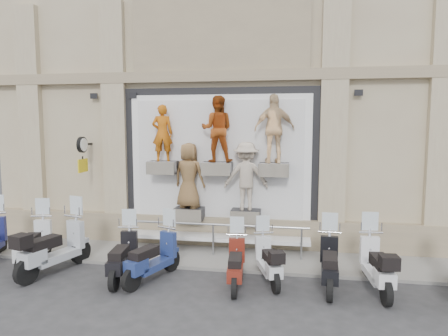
{
  "coord_description": "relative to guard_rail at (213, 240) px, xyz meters",
  "views": [
    {
      "loc": [
        2.0,
        -8.1,
        3.53
      ],
      "look_at": [
        0.31,
        1.9,
        2.42
      ],
      "focal_mm": 32.0,
      "sensor_mm": 36.0,
      "label": 1
    }
  ],
  "objects": [
    {
      "name": "building",
      "position": [
        0.0,
        5.0,
        5.54
      ],
      "size": [
        14.0,
        8.6,
        12.0
      ],
      "primitive_type": null,
      "color": "tan",
      "rests_on": "ground"
    },
    {
      "name": "ground",
      "position": [
        0.0,
        -2.0,
        -0.47
      ],
      "size": [
        90.0,
        90.0,
        0.0
      ],
      "primitive_type": "plane",
      "color": "#2D2D30",
      "rests_on": "ground"
    },
    {
      "name": "scooter_d",
      "position": [
        -1.75,
        -1.8,
        0.29
      ],
      "size": [
        0.78,
        1.9,
        1.5
      ],
      "primitive_type": null,
      "rotation": [
        0.0,
        0.0,
        0.13
      ],
      "color": "black",
      "rests_on": "ground"
    },
    {
      "name": "scooter_g",
      "position": [
        1.54,
        -1.4,
        0.23
      ],
      "size": [
        0.99,
        1.78,
        1.39
      ],
      "primitive_type": null,
      "rotation": [
        0.0,
        0.0,
        0.31
      ],
      "color": "silver",
      "rests_on": "ground"
    },
    {
      "name": "scooter_e",
      "position": [
        -1.04,
        -1.77,
        0.31
      ],
      "size": [
        1.18,
        1.97,
        1.54
      ],
      "primitive_type": null,
      "rotation": [
        0.0,
        0.0,
        -0.36
      ],
      "color": "navy",
      "rests_on": "ground"
    },
    {
      "name": "guard_rail",
      "position": [
        0.0,
        0.0,
        0.0
      ],
      "size": [
        5.06,
        0.1,
        0.93
      ],
      "primitive_type": null,
      "color": "#9EA0A5",
      "rests_on": "ground"
    },
    {
      "name": "clock_sign_bracket",
      "position": [
        -3.9,
        0.47,
        2.34
      ],
      "size": [
        0.1,
        0.8,
        1.02
      ],
      "color": "black",
      "rests_on": "ground"
    },
    {
      "name": "sidewalk",
      "position": [
        0.0,
        0.1,
        -0.43
      ],
      "size": [
        16.0,
        2.2,
        0.08
      ],
      "primitive_type": "cube",
      "color": "gray",
      "rests_on": "ground"
    },
    {
      "name": "scooter_c",
      "position": [
        -3.49,
        -1.72,
        0.41
      ],
      "size": [
        1.22,
        2.24,
        1.75
      ],
      "primitive_type": null,
      "rotation": [
        0.0,
        0.0,
        -0.29
      ],
      "color": "#A3A8B0",
      "rests_on": "ground"
    },
    {
      "name": "scooter_i",
      "position": [
        3.83,
        -1.52,
        0.32
      ],
      "size": [
        0.71,
        1.97,
        1.57
      ],
      "primitive_type": null,
      "rotation": [
        0.0,
        0.0,
        0.08
      ],
      "color": "silver",
      "rests_on": "ground"
    },
    {
      "name": "scooter_b",
      "position": [
        -4.26,
        -1.4,
        0.34
      ],
      "size": [
        1.01,
        2.06,
        1.61
      ],
      "primitive_type": null,
      "rotation": [
        0.0,
        0.0,
        0.23
      ],
      "color": "silver",
      "rests_on": "ground"
    },
    {
      "name": "scooter_h",
      "position": [
        2.86,
        -1.53,
        0.3
      ],
      "size": [
        0.68,
        1.92,
        1.53
      ],
      "primitive_type": null,
      "rotation": [
        0.0,
        0.0,
        -0.07
      ],
      "color": "black",
      "rests_on": "ground"
    },
    {
      "name": "scooter_f",
      "position": [
        0.85,
        -1.75,
        0.24
      ],
      "size": [
        0.66,
        1.78,
        1.42
      ],
      "primitive_type": null,
      "rotation": [
        0.0,
        0.0,
        0.09
      ],
      "color": "#621A10",
      "rests_on": "ground"
    },
    {
      "name": "shop_vitrine",
      "position": [
        0.13,
        0.73,
        1.97
      ],
      "size": [
        5.6,
        0.87,
        4.3
      ],
      "color": "black",
      "rests_on": "ground"
    }
  ]
}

